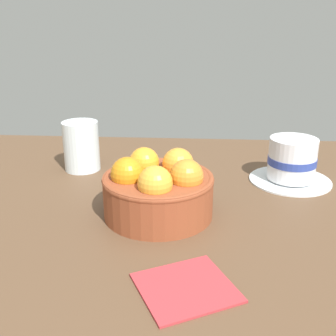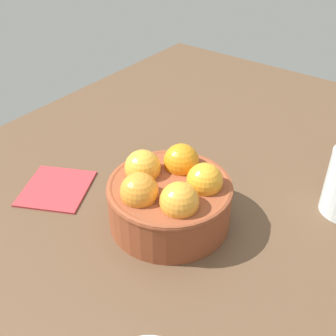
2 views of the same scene
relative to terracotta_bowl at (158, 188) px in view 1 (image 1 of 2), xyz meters
The scene contains 5 objects.
ground_plane 5.80cm from the terracotta_bowl, 109.52° to the left, with size 117.10×80.71×3.10cm, color brown.
terracotta_bowl is the anchor object (origin of this frame).
coffee_cup 26.80cm from the terracotta_bowl, 33.20° to the left, with size 14.41×14.41×7.94cm.
water_glass 24.42cm from the terracotta_bowl, 131.79° to the left, with size 6.74×6.74×9.35cm, color silver.
folded_napkin 18.58cm from the terracotta_bowl, 75.40° to the right, with size 9.95×9.32×0.60cm, color #B23338.
Camera 1 is at (5.13, -55.25, 28.27)cm, focal length 44.15 mm.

